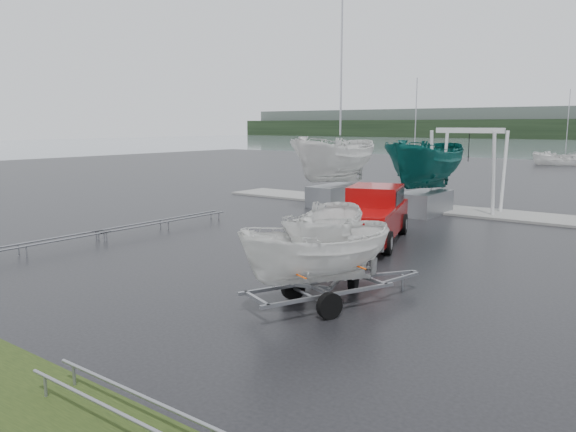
{
  "coord_description": "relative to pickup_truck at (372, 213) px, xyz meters",
  "views": [
    {
      "loc": [
        8.9,
        -14.04,
        4.26
      ],
      "look_at": [
        -2.51,
        0.93,
        1.2
      ],
      "focal_mm": 35.0,
      "sensor_mm": 36.0,
      "label": 1
    }
  ],
  "objects": [
    {
      "name": "ground_plane",
      "position": [
        1.11,
        -4.23,
        -1.03
      ],
      "size": [
        120.0,
        120.0,
        0.0
      ],
      "primitive_type": "plane",
      "color": "black",
      "rests_on": "ground"
    },
    {
      "name": "trailer_hitched",
      "position": [
        2.02,
        -6.14,
        1.63
      ],
      "size": [
        2.25,
        3.79,
        4.9
      ],
      "rotation": [
        0.0,
        0.0,
        0.32
      ],
      "color": "gray",
      "rests_on": "ground"
    },
    {
      "name": "pickup_truck",
      "position": [
        0.0,
        0.0,
        0.0
      ],
      "size": [
        3.76,
        6.26,
        1.97
      ],
      "rotation": [
        0.0,
        0.0,
        0.32
      ],
      "color": "#890708",
      "rests_on": "ground"
    },
    {
      "name": "mast_rack_0",
      "position": [
        -7.89,
        -3.23,
        -0.68
      ],
      "size": [
        0.56,
        6.5,
        0.06
      ],
      "rotation": [
        0.0,
        0.0,
        1.57
      ],
      "color": "gray",
      "rests_on": "ground"
    },
    {
      "name": "moored_boat_1",
      "position": [
        -2.94,
        47.88,
        -1.02
      ],
      "size": [
        3.43,
        3.4,
        11.35
      ],
      "rotation": [
        0.0,
        0.0,
        2.02
      ],
      "color": "silver",
      "rests_on": "ground"
    },
    {
      "name": "trailer_parked",
      "position": [
        2.84,
        -7.72,
        1.45
      ],
      "size": [
        2.49,
        3.78,
        4.55
      ],
      "rotation": [
        0.0,
        0.0,
        -0.4
      ],
      "color": "gray",
      "rests_on": "ground"
    },
    {
      "name": "mast_rack_1",
      "position": [
        -7.89,
        -9.23,
        -0.68
      ],
      "size": [
        0.56,
        6.5,
        0.06
      ],
      "rotation": [
        0.0,
        0.0,
        1.57
      ],
      "color": "gray",
      "rests_on": "ground"
    },
    {
      "name": "dock",
      "position": [
        1.11,
        8.77,
        -0.98
      ],
      "size": [
        30.0,
        3.0,
        0.12
      ],
      "primitive_type": "cube",
      "color": "gray",
      "rests_on": "ground"
    },
    {
      "name": "boat_hoist",
      "position": [
        0.41,
        8.77,
        1.64
      ],
      "size": [
        3.3,
        2.18,
        4.12
      ],
      "color": "silver",
      "rests_on": "ground"
    },
    {
      "name": "keelboat_1",
      "position": [
        -0.94,
        6.97,
        2.86
      ],
      "size": [
        2.45,
        3.2,
        7.62
      ],
      "color": "gray",
      "rests_on": "ground"
    },
    {
      "name": "keelboat_0",
      "position": [
        -5.97,
        6.77,
        3.02
      ],
      "size": [
        2.55,
        3.2,
        10.72
      ],
      "color": "gray",
      "rests_on": "ground"
    },
    {
      "name": "moored_boat_0",
      "position": [
        -9.63,
        24.52,
        -1.02
      ],
      "size": [
        3.09,
        3.1,
        10.91
      ],
      "rotation": [
        0.0,
        0.0,
        3.77
      ],
      "color": "silver",
      "rests_on": "ground"
    }
  ]
}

